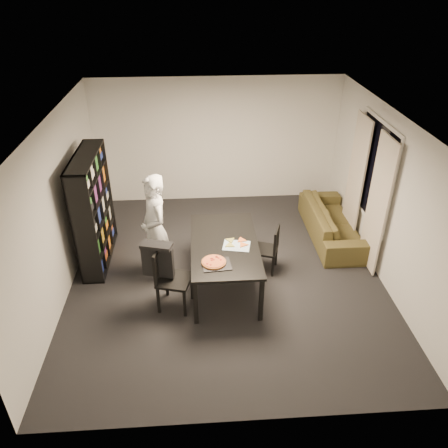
{
  "coord_description": "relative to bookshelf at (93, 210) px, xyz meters",
  "views": [
    {
      "loc": [
        -0.43,
        -5.81,
        4.42
      ],
      "look_at": [
        -0.05,
        -0.17,
        1.05
      ],
      "focal_mm": 35.0,
      "sensor_mm": 36.0,
      "label": 1
    }
  ],
  "objects": [
    {
      "name": "window_pane",
      "position": [
        4.64,
        -0.0,
        0.55
      ],
      "size": [
        0.02,
        1.4,
        1.6
      ],
      "primitive_type": "cube",
      "color": "black",
      "rests_on": "room"
    },
    {
      "name": "kitchen_towel",
      "position": [
        2.28,
        -0.95,
        -0.18
      ],
      "size": [
        0.45,
        0.37,
        0.01
      ],
      "primitive_type": "cube",
      "rotation": [
        0.0,
        0.0,
        -0.2
      ],
      "color": "silver",
      "rests_on": "dining_table"
    },
    {
      "name": "draped_jacket",
      "position": [
        1.12,
        -1.28,
        -0.13
      ],
      "size": [
        0.47,
        0.3,
        0.55
      ],
      "rotation": [
        0.0,
        0.0,
        1.3
      ],
      "color": "black",
      "rests_on": "chair_left"
    },
    {
      "name": "chair_right",
      "position": [
        2.88,
        -0.55,
        -0.49
      ],
      "size": [
        0.48,
        0.48,
        0.82
      ],
      "rotation": [
        0.0,
        0.0,
        -1.91
      ],
      "color": "black",
      "rests_on": "room"
    },
    {
      "name": "pizza_slices",
      "position": [
        2.28,
        -0.88,
        -0.17
      ],
      "size": [
        0.42,
        0.38,
        0.01
      ],
      "primitive_type": null,
      "rotation": [
        0.0,
        0.0,
        0.2
      ],
      "color": "gold",
      "rests_on": "dining_table"
    },
    {
      "name": "dining_table",
      "position": [
        2.11,
        -0.87,
        -0.25
      ],
      "size": [
        1.02,
        1.84,
        0.77
      ],
      "color": "black",
      "rests_on": "room"
    },
    {
      "name": "curtain_right",
      "position": [
        4.56,
        0.52,
        0.2
      ],
      "size": [
        0.03,
        0.7,
        2.25
      ],
      "primitive_type": "cube",
      "color": "beige",
      "rests_on": "room"
    },
    {
      "name": "chair_left",
      "position": [
        1.25,
        -1.32,
        -0.38
      ],
      "size": [
        0.57,
        0.57,
        0.99
      ],
      "rotation": [
        0.0,
        0.0,
        1.3
      ],
      "color": "black",
      "rests_on": "room"
    },
    {
      "name": "window_frame",
      "position": [
        4.64,
        -0.0,
        0.55
      ],
      "size": [
        0.03,
        1.52,
        1.72
      ],
      "primitive_type": "cube",
      "color": "white",
      "rests_on": "room"
    },
    {
      "name": "room",
      "position": [
        2.16,
        -0.6,
        0.35
      ],
      "size": [
        5.01,
        5.51,
        2.61
      ],
      "color": "black",
      "rests_on": "ground"
    },
    {
      "name": "sofa",
      "position": [
        4.21,
        0.42,
        -0.65
      ],
      "size": [
        0.81,
        2.07,
        0.6
      ],
      "primitive_type": "imported",
      "rotation": [
        0.0,
        0.0,
        1.57
      ],
      "color": "#42361A",
      "rests_on": "room"
    },
    {
      "name": "bookshelf",
      "position": [
        0.0,
        0.0,
        0.0
      ],
      "size": [
        0.35,
        1.5,
        1.9
      ],
      "primitive_type": "cube",
      "color": "black",
      "rests_on": "room"
    },
    {
      "name": "curtain_left",
      "position": [
        4.56,
        -0.52,
        0.2
      ],
      "size": [
        0.03,
        0.7,
        2.25
      ],
      "primitive_type": "cube",
      "color": "beige",
      "rests_on": "room"
    },
    {
      "name": "baking_tray",
      "position": [
        1.96,
        -1.41,
        -0.18
      ],
      "size": [
        0.43,
        0.35,
        0.01
      ],
      "primitive_type": "cube",
      "rotation": [
        0.0,
        0.0,
        0.09
      ],
      "color": "black",
      "rests_on": "dining_table"
    },
    {
      "name": "person",
      "position": [
        1.04,
        -0.57,
        -0.06
      ],
      "size": [
        0.65,
        0.77,
        1.78
      ],
      "primitive_type": "imported",
      "rotation": [
        0.0,
        0.0,
        -1.16
      ],
      "color": "silver",
      "rests_on": "room"
    },
    {
      "name": "pepperoni_pizza",
      "position": [
        1.92,
        -1.38,
        -0.16
      ],
      "size": [
        0.35,
        0.35,
        0.03
      ],
      "rotation": [
        0.0,
        0.0,
        0.35
      ],
      "color": "#9D582D",
      "rests_on": "dining_table"
    }
  ]
}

